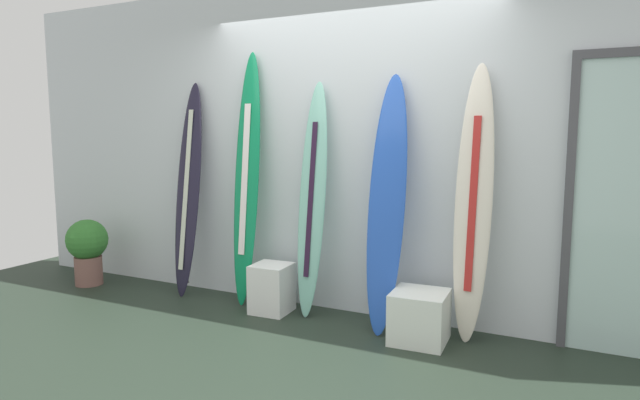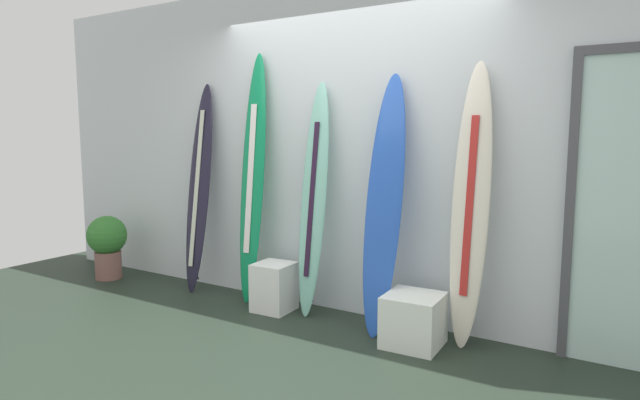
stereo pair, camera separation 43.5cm
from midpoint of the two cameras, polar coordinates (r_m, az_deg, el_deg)
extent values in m
cube|color=#212C22|center=(3.77, -8.38, -17.10)|extent=(8.00, 8.00, 0.04)
cube|color=silver|center=(4.57, 0.61, 5.61)|extent=(7.20, 0.20, 2.80)
ellipsoid|color=black|center=(5.21, -16.08, 1.04)|extent=(0.26, 0.36, 1.99)
cube|color=beige|center=(5.18, -16.34, 1.06)|extent=(0.05, 0.23, 1.47)
cone|color=black|center=(5.30, -16.33, -7.86)|extent=(0.07, 0.08, 0.11)
ellipsoid|color=#0F824E|center=(4.81, -10.31, 2.13)|extent=(0.25, 0.31, 2.22)
cube|color=white|center=(4.78, -10.58, 2.14)|extent=(0.06, 0.15, 1.31)
ellipsoid|color=#7EC4B1|center=(4.45, -3.61, 0.03)|extent=(0.24, 0.32, 1.94)
cube|color=#27142C|center=(4.42, -3.82, 0.04)|extent=(0.05, 0.18, 1.26)
cone|color=black|center=(4.57, -3.95, -10.07)|extent=(0.07, 0.08, 0.11)
ellipsoid|color=blue|center=(4.11, 4.08, -0.37)|extent=(0.31, 0.44, 1.97)
ellipsoid|color=silver|center=(3.99, 12.94, -0.42)|extent=(0.28, 0.28, 2.02)
cube|color=#B32522|center=(3.96, 12.84, -0.43)|extent=(0.06, 0.14, 1.26)
cone|color=black|center=(4.13, 12.45, -11.99)|extent=(0.07, 0.08, 0.11)
cube|color=white|center=(4.05, 7.40, -12.18)|extent=(0.41, 0.41, 0.37)
cube|color=white|center=(4.68, -7.81, -9.26)|extent=(0.32, 0.32, 0.41)
cube|color=#47474C|center=(4.04, 22.02, -0.75)|extent=(0.06, 0.06, 2.01)
cylinder|color=brown|center=(6.02, -25.19, -6.77)|extent=(0.27, 0.27, 0.29)
sphere|color=#32722D|center=(5.96, -25.35, -3.82)|extent=(0.40, 0.40, 0.40)
camera|label=1|loc=(0.22, -92.86, -0.36)|focal=30.31mm
camera|label=2|loc=(0.22, 87.14, 0.36)|focal=30.31mm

